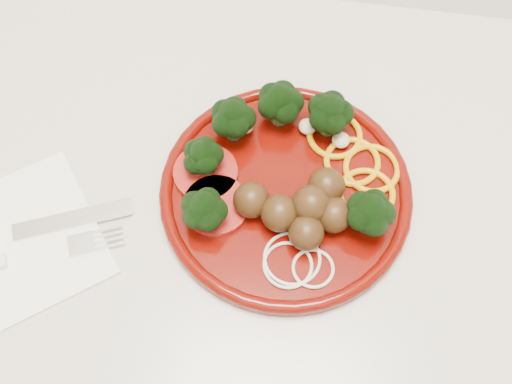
# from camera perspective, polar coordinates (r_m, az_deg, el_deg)

# --- Properties ---
(counter) EXTENTS (2.40, 0.60, 0.90)m
(counter) POSITION_cam_1_polar(r_m,az_deg,el_deg) (1.10, 6.63, -12.46)
(counter) COLOR beige
(counter) RESTS_ON ground
(plate) EXTENTS (0.27, 0.27, 0.06)m
(plate) POSITION_cam_1_polar(r_m,az_deg,el_deg) (0.67, 2.49, 0.81)
(plate) COLOR #4D0703
(plate) RESTS_ON counter
(napkin) EXTENTS (0.22, 0.22, 0.00)m
(napkin) POSITION_cam_1_polar(r_m,az_deg,el_deg) (0.70, -20.45, -4.31)
(napkin) COLOR white
(napkin) RESTS_ON counter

